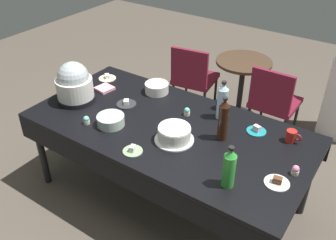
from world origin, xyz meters
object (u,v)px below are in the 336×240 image
(cupcake_mint, at_px, (295,170))
(coffee_mug_navy, at_px, (220,104))
(dessert_plate_cream, at_px, (107,78))
(maroon_chair_left, at_px, (193,76))
(frosted_layer_cake, at_px, (174,134))
(round_cafe_table, at_px, (242,79))
(dessert_plate_charcoal, at_px, (126,103))
(cupcake_vanilla, at_px, (86,120))
(potluck_table, at_px, (168,132))
(soda_bottle_cola, at_px, (223,120))
(soda_bottle_lime_soda, at_px, (229,168))
(soda_bottle_water, at_px, (222,101))
(slow_cooker, at_px, (74,84))
(dessert_plate_sage, at_px, (133,150))
(coffee_mug_red, at_px, (291,136))
(ceramic_snack_bowl, at_px, (157,88))
(cupcake_berry, at_px, (187,112))
(maroon_chair_right, at_px, (273,100))
(dessert_plate_teal, at_px, (256,130))
(dessert_plate_white, at_px, (277,182))
(glass_salad_bowl, at_px, (111,120))

(cupcake_mint, relative_size, coffee_mug_navy, 0.60)
(dessert_plate_cream, distance_m, maroon_chair_left, 1.07)
(frosted_layer_cake, xyz_separation_m, round_cafe_table, (-0.20, 1.65, -0.31))
(dessert_plate_charcoal, bearing_deg, cupcake_vanilla, -99.68)
(potluck_table, xyz_separation_m, dessert_plate_cream, (-0.92, 0.33, 0.07))
(soda_bottle_cola, xyz_separation_m, soda_bottle_lime_soda, (0.26, -0.42, -0.02))
(dessert_plate_charcoal, height_order, maroon_chair_left, maroon_chair_left)
(soda_bottle_water, height_order, soda_bottle_cola, soda_bottle_cola)
(slow_cooker, distance_m, soda_bottle_water, 1.24)
(dessert_plate_sage, relative_size, maroon_chair_left, 0.17)
(coffee_mug_navy, bearing_deg, soda_bottle_cola, -60.81)
(coffee_mug_red, height_order, round_cafe_table, coffee_mug_red)
(ceramic_snack_bowl, height_order, cupcake_berry, ceramic_snack_bowl)
(coffee_mug_navy, height_order, maroon_chair_right, maroon_chair_right)
(coffee_mug_navy, bearing_deg, soda_bottle_water, -59.61)
(dessert_plate_teal, height_order, soda_bottle_lime_soda, soda_bottle_lime_soda)
(cupcake_vanilla, bearing_deg, dessert_plate_white, 7.24)
(soda_bottle_water, height_order, round_cafe_table, soda_bottle_water)
(dessert_plate_sage, relative_size, soda_bottle_lime_soda, 0.48)
(dessert_plate_teal, relative_size, dessert_plate_sage, 1.04)
(frosted_layer_cake, relative_size, dessert_plate_sage, 2.05)
(cupcake_vanilla, bearing_deg, soda_bottle_cola, 23.66)
(maroon_chair_right, bearing_deg, soda_bottle_water, -96.82)
(dessert_plate_teal, bearing_deg, slow_cooker, -163.40)
(cupcake_berry, relative_size, coffee_mug_red, 0.59)
(potluck_table, distance_m, cupcake_vanilla, 0.64)
(dessert_plate_cream, xyz_separation_m, coffee_mug_navy, (1.14, 0.12, 0.03))
(dessert_plate_sage, bearing_deg, cupcake_vanilla, 172.05)
(maroon_chair_left, bearing_deg, cupcake_vanilla, -89.90)
(glass_salad_bowl, height_order, dessert_plate_sage, glass_salad_bowl)
(glass_salad_bowl, relative_size, coffee_mug_navy, 1.90)
(frosted_layer_cake, distance_m, maroon_chair_left, 1.61)
(ceramic_snack_bowl, bearing_deg, potluck_table, -44.90)
(cupcake_vanilla, height_order, cupcake_mint, same)
(frosted_layer_cake, distance_m, soda_bottle_water, 0.50)
(glass_salad_bowl, relative_size, dessert_plate_cream, 1.31)
(glass_salad_bowl, distance_m, cupcake_mint, 1.38)
(dessert_plate_cream, xyz_separation_m, maroon_chair_right, (1.32, 0.96, -0.27))
(dessert_plate_cream, bearing_deg, potluck_table, -19.53)
(soda_bottle_lime_soda, bearing_deg, ceramic_snack_bowl, 145.94)
(potluck_table, height_order, soda_bottle_lime_soda, soda_bottle_lime_soda)
(soda_bottle_lime_soda, bearing_deg, coffee_mug_red, 75.64)
(ceramic_snack_bowl, height_order, dessert_plate_sage, ceramic_snack_bowl)
(ceramic_snack_bowl, relative_size, cupcake_mint, 3.12)
(dessert_plate_white, relative_size, dessert_plate_sage, 1.13)
(cupcake_vanilla, bearing_deg, soda_bottle_lime_soda, -0.00)
(dessert_plate_white, height_order, coffee_mug_red, coffee_mug_red)
(cupcake_vanilla, relative_size, soda_bottle_cola, 0.20)
(soda_bottle_cola, distance_m, round_cafe_table, 1.56)
(coffee_mug_navy, bearing_deg, dessert_plate_white, -40.06)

